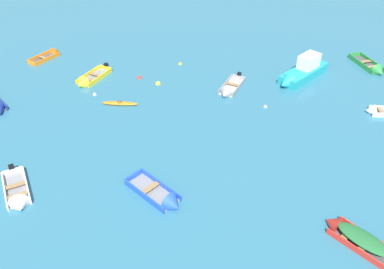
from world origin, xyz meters
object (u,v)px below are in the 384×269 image
rowboat_yellow_outer_left (87,81)px  rowboat_white_back_row_right (18,198)px  mooring_buoy_between_boats_left (180,64)px  rowboat_orange_near_right (51,54)px  mooring_buoy_midfield (95,95)px  rowboat_grey_near_camera (228,91)px  mooring_buoy_trailing (265,107)px  rowboat_blue_foreground_center (165,199)px  motor_launch_turquoise_back_row_center (302,72)px  mooring_buoy_near_foreground (139,78)px  rowboat_white_back_row_left (378,111)px  rowboat_red_center (351,234)px  rowboat_green_midfield_left (374,69)px  kayak_orange_near_left (120,103)px  mooring_buoy_outer_edge (158,84)px

rowboat_yellow_outer_left → rowboat_white_back_row_right: 14.17m
rowboat_yellow_outer_left → mooring_buoy_between_boats_left: size_ratio=11.75×
rowboat_orange_near_right → rowboat_white_back_row_right: rowboat_white_back_row_right is taller
rowboat_white_back_row_right → mooring_buoy_midfield: rowboat_white_back_row_right is taller
rowboat_grey_near_camera → mooring_buoy_trailing: size_ratio=13.35×
rowboat_yellow_outer_left → rowboat_grey_near_camera: (12.24, -0.78, -0.00)m
rowboat_blue_foreground_center → motor_launch_turquoise_back_row_center: motor_launch_turquoise_back_row_center is taller
rowboat_white_back_row_right → mooring_buoy_near_foreground: (4.43, 15.32, -0.18)m
rowboat_white_back_row_left → rowboat_red_center: rowboat_red_center is taller
mooring_buoy_midfield → rowboat_green_midfield_left: bearing=14.0°
rowboat_yellow_outer_left → mooring_buoy_midfield: (1.15, -1.93, -0.19)m
rowboat_red_center → rowboat_grey_near_camera: rowboat_grey_near_camera is taller
rowboat_grey_near_camera → mooring_buoy_midfield: size_ratio=12.64×
kayak_orange_near_left → rowboat_white_back_row_right: size_ratio=0.75×
rowboat_white_back_row_right → mooring_buoy_midfield: size_ratio=12.65×
rowboat_white_back_row_left → mooring_buoy_between_boats_left: 17.67m
kayak_orange_near_left → mooring_buoy_midfield: (-2.44, 1.40, -0.13)m
rowboat_orange_near_right → kayak_orange_near_left: bearing=-44.0°
kayak_orange_near_left → rowboat_blue_foreground_center: (4.93, -10.33, 0.07)m
rowboat_orange_near_right → rowboat_grey_near_camera: bearing=-18.5°
rowboat_yellow_outer_left → mooring_buoy_near_foreground: rowboat_yellow_outer_left is taller
rowboat_grey_near_camera → rowboat_red_center: bearing=-66.3°
rowboat_white_back_row_left → rowboat_white_back_row_right: (-23.91, -11.06, 0.01)m
rowboat_blue_foreground_center → mooring_buoy_outer_edge: 14.12m
rowboat_red_center → motor_launch_turquoise_back_row_center: (-0.10, 17.64, 0.35)m
rowboat_orange_near_right → mooring_buoy_near_foreground: rowboat_orange_near_right is taller
mooring_buoy_trailing → mooring_buoy_outer_edge: bearing=161.2°
rowboat_blue_foreground_center → mooring_buoy_outer_edge: bearing=99.6°
rowboat_orange_near_right → mooring_buoy_trailing: (20.22, -7.81, -0.17)m
rowboat_grey_near_camera → motor_launch_turquoise_back_row_center: motor_launch_turquoise_back_row_center is taller
motor_launch_turquoise_back_row_center → rowboat_orange_near_right: motor_launch_turquoise_back_row_center is taller
rowboat_red_center → rowboat_orange_near_right: (-23.78, 20.56, -0.13)m
rowboat_white_back_row_right → mooring_buoy_midfield: bearing=84.2°
mooring_buoy_between_boats_left → mooring_buoy_midfield: size_ratio=1.13×
rowboat_white_back_row_right → kayak_orange_near_left: bearing=71.3°
kayak_orange_near_left → mooring_buoy_trailing: 11.60m
rowboat_white_back_row_left → kayak_orange_near_left: bearing=-179.4°
rowboat_red_center → mooring_buoy_between_boats_left: size_ratio=10.70×
motor_launch_turquoise_back_row_center → mooring_buoy_midfield: (-17.49, -4.01, -0.65)m
rowboat_yellow_outer_left → mooring_buoy_between_boats_left: 8.75m
rowboat_red_center → rowboat_white_back_row_left: bearing=67.8°
rowboat_green_midfield_left → rowboat_yellow_outer_left: bearing=-170.7°
rowboat_yellow_outer_left → rowboat_green_midfield_left: bearing=9.3°
rowboat_white_back_row_left → rowboat_orange_near_right: size_ratio=0.95×
rowboat_blue_foreground_center → motor_launch_turquoise_back_row_center: 18.72m
rowboat_white_back_row_left → rowboat_green_midfield_left: rowboat_green_midfield_left is taller
rowboat_blue_foreground_center → rowboat_white_back_row_left: bearing=34.6°
motor_launch_turquoise_back_row_center → rowboat_red_center: bearing=-89.7°
mooring_buoy_near_foreground → rowboat_yellow_outer_left: bearing=-165.1°
mooring_buoy_outer_edge → mooring_buoy_trailing: bearing=-18.8°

